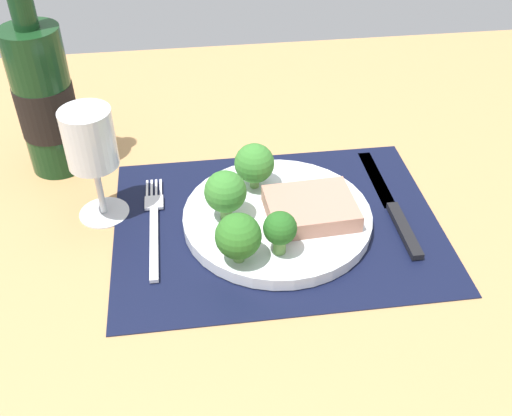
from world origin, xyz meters
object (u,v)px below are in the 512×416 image
Objects in this scene: plate at (277,218)px; wine_bottle at (45,98)px; wine_glass at (91,146)px; knife at (393,208)px; steak at (311,208)px; fork at (154,224)px.

plate is 0.78× the size of wine_bottle.
plate is at bearing -31.00° from wine_bottle.
wine_bottle is at bearing 119.80° from wine_glass.
wine_bottle is at bearing 159.54° from knife.
knife is at bearing 7.88° from steak.
wine_bottle reaches higher than knife.
fork is 0.64× the size of wine_bottle.
steak is (3.91, -1.02, 1.91)cm from plate.
wine_glass is (6.86, -11.97, -0.36)cm from wine_bottle.
steak is 11.59cm from knife.
steak is 0.46× the size of knife.
fork is 22.85cm from wine_bottle.
plate is 4.47cm from steak.
wine_glass is at bearing 166.65° from plate.
plate is 1.57× the size of wine_glass.
fork is 30.41cm from knife.
wine_bottle is at bearing 129.87° from fork.
knife reaches higher than fork.
knife is (30.39, -0.89, 0.05)cm from fork.
wine_bottle reaches higher than wine_glass.
knife is at bearing -1.91° from fork.
plate is at bearing -13.35° from wine_glass.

